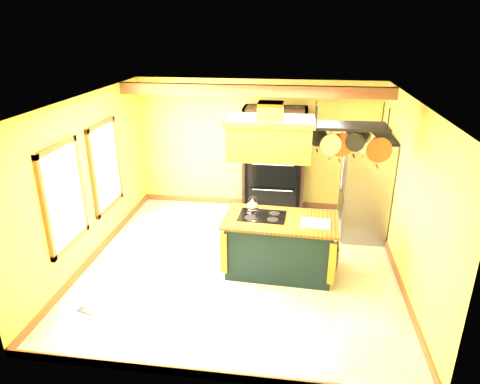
% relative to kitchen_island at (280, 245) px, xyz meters
% --- Properties ---
extents(floor, '(5.00, 5.00, 0.00)m').
position_rel_kitchen_island_xyz_m(floor, '(-0.63, 0.11, -0.47)').
color(floor, beige).
rests_on(floor, ground).
extents(ceiling, '(5.00, 5.00, 0.00)m').
position_rel_kitchen_island_xyz_m(ceiling, '(-0.63, 0.11, 2.23)').
color(ceiling, white).
rests_on(ceiling, wall_back).
extents(wall_back, '(5.00, 0.02, 2.70)m').
position_rel_kitchen_island_xyz_m(wall_back, '(-0.63, 2.61, 0.88)').
color(wall_back, '#DCBD50').
rests_on(wall_back, floor).
extents(wall_front, '(5.00, 0.02, 2.70)m').
position_rel_kitchen_island_xyz_m(wall_front, '(-0.63, -2.39, 0.88)').
color(wall_front, '#DCBD50').
rests_on(wall_front, floor).
extents(wall_left, '(0.02, 5.00, 2.70)m').
position_rel_kitchen_island_xyz_m(wall_left, '(-3.13, 0.11, 0.88)').
color(wall_left, '#DCBD50').
rests_on(wall_left, floor).
extents(wall_right, '(0.02, 5.00, 2.70)m').
position_rel_kitchen_island_xyz_m(wall_right, '(1.87, 0.11, 0.88)').
color(wall_right, '#DCBD50').
rests_on(wall_right, floor).
extents(ceiling_beam, '(5.00, 0.15, 0.20)m').
position_rel_kitchen_island_xyz_m(ceiling_beam, '(-0.63, 1.81, 2.12)').
color(ceiling_beam, brown).
rests_on(ceiling_beam, ceiling).
extents(window_near, '(0.06, 1.06, 1.56)m').
position_rel_kitchen_island_xyz_m(window_near, '(-3.09, -0.69, 0.93)').
color(window_near, brown).
rests_on(window_near, wall_left).
extents(window_far, '(0.06, 1.06, 1.56)m').
position_rel_kitchen_island_xyz_m(window_far, '(-3.09, 0.71, 0.93)').
color(window_far, brown).
rests_on(window_far, wall_left).
extents(kitchen_island, '(1.79, 1.05, 1.11)m').
position_rel_kitchen_island_xyz_m(kitchen_island, '(0.00, 0.00, 0.00)').
color(kitchen_island, black).
rests_on(kitchen_island, floor).
extents(range_hood, '(1.26, 0.71, 0.80)m').
position_rel_kitchen_island_xyz_m(range_hood, '(-0.20, -0.00, 1.75)').
color(range_hood, gold).
rests_on(range_hood, ceiling).
extents(pot_rack, '(1.14, 0.52, 0.78)m').
position_rel_kitchen_island_xyz_m(pot_rack, '(0.92, -0.00, 1.80)').
color(pot_rack, black).
rests_on(pot_rack, ceiling).
extents(refrigerator, '(0.80, 0.94, 1.85)m').
position_rel_kitchen_island_xyz_m(refrigerator, '(1.45, 1.51, 0.43)').
color(refrigerator, gray).
rests_on(refrigerator, floor).
extents(hutch, '(1.25, 0.57, 2.21)m').
position_rel_kitchen_island_xyz_m(hutch, '(-0.26, 2.37, 0.39)').
color(hutch, black).
rests_on(hutch, floor).
extents(floor_register, '(0.30, 0.19, 0.01)m').
position_rel_kitchen_island_xyz_m(floor_register, '(-2.59, -1.41, -0.46)').
color(floor_register, black).
rests_on(floor_register, floor).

